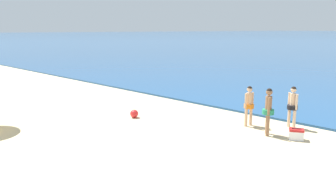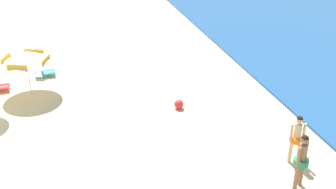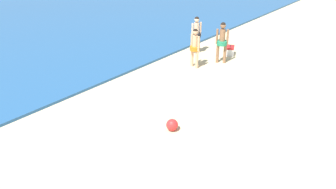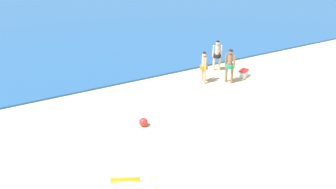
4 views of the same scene
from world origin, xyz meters
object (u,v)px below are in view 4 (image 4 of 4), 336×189
Objects in this scene: person_wading_in at (230,64)px; beach_ball at (143,122)px; cooler_box at (243,73)px; person_standing_near_shore at (204,65)px; person_standing_beside at (217,53)px.

person_wading_in is 5.85m from beach_ball.
person_standing_near_shore is at bearing 170.60° from cooler_box.
cooler_box is 6.83m from beach_ball.
person_standing_beside reaches higher than cooler_box.
beach_ball is (-4.33, -2.45, -0.77)m from person_standing_near_shore.
person_standing_near_shore is 2.33m from cooler_box.
person_wading_in is at bearing 19.05° from beach_ball.
person_standing_beside reaches higher than person_standing_near_shore.
person_wading_in reaches higher than person_standing_beside.
person_standing_near_shore reaches higher than beach_ball.
person_standing_beside is 1.73m from cooler_box.
beach_ball is at bearing -162.21° from cooler_box.
person_standing_beside is 0.95× the size of person_wading_in.
cooler_box is at bearing 17.79° from beach_ball.
cooler_box is at bearing -59.13° from person_standing_beside.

